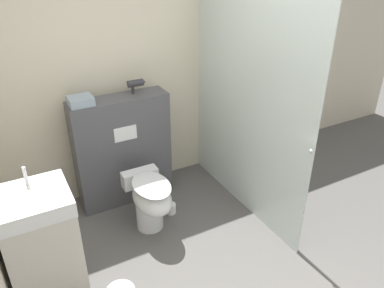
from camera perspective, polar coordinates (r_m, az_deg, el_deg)
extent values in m
cube|color=beige|center=(3.84, -9.14, 10.64)|extent=(8.00, 0.06, 2.50)
cube|color=#4C4C51|center=(3.80, -10.49, -0.97)|extent=(0.94, 0.27, 1.12)
cube|color=white|center=(3.57, -10.10, 1.57)|extent=(0.22, 0.01, 0.14)
cube|color=silver|center=(3.49, 8.25, 5.39)|extent=(0.01, 1.74, 2.09)
sphere|color=#B2B2B7|center=(2.95, 17.76, -1.04)|extent=(0.04, 0.04, 0.04)
cylinder|color=white|center=(3.57, -6.50, -10.06)|extent=(0.25, 0.25, 0.36)
ellipsoid|color=white|center=(3.38, -6.11, -8.11)|extent=(0.32, 0.49, 0.26)
ellipsoid|color=white|center=(3.31, -6.24, -6.16)|extent=(0.32, 0.48, 0.02)
cube|color=white|center=(3.57, -7.95, -5.08)|extent=(0.34, 0.12, 0.15)
cube|color=beige|center=(2.96, -21.43, -15.55)|extent=(0.47, 0.45, 0.84)
cube|color=white|center=(2.68, -23.19, -8.05)|extent=(0.47, 0.46, 0.11)
cylinder|color=silver|center=(2.72, -24.04, -4.50)|extent=(0.02, 0.02, 0.14)
cylinder|color=#2D2D33|center=(3.62, -8.62, 9.15)|extent=(0.15, 0.07, 0.07)
cone|color=#2D2D33|center=(3.65, -7.28, 9.40)|extent=(0.03, 0.06, 0.06)
cylinder|color=#2D2D33|center=(3.62, -9.01, 8.28)|extent=(0.03, 0.03, 0.09)
cube|color=#8C9EAD|center=(3.46, -16.63, 6.32)|extent=(0.21, 0.20, 0.07)
cylinder|color=white|center=(3.79, -3.26, -9.76)|extent=(0.10, 0.10, 0.10)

